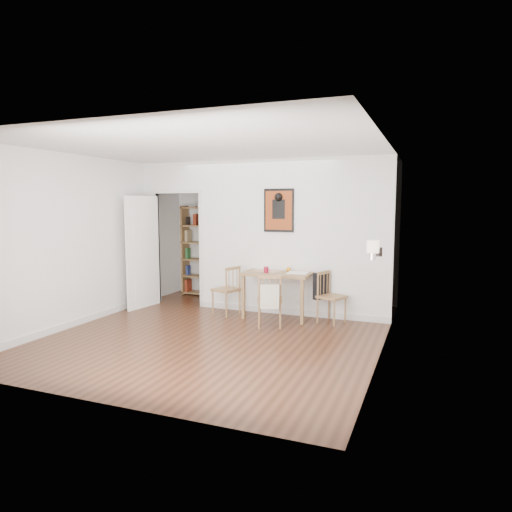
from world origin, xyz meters
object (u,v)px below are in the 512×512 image
at_px(orange_fruit, 289,269).
at_px(mantel_lamp, 373,248).
at_px(red_glass, 266,270).
at_px(bookshelf, 201,251).
at_px(ceramic_jar_a, 379,252).
at_px(chair_right, 331,296).
at_px(notebook, 298,273).
at_px(fireplace, 378,298).
at_px(chair_left, 226,290).
at_px(ceramic_jar_b, 379,251).
at_px(chair_front, 270,300).
at_px(dining_table, 278,278).

distance_m(orange_fruit, mantel_lamp, 2.04).
bearing_deg(mantel_lamp, red_glass, 150.09).
relative_size(bookshelf, ceramic_jar_a, 15.47).
relative_size(chair_right, mantel_lamp, 3.34).
bearing_deg(orange_fruit, red_glass, -140.20).
xyz_separation_m(bookshelf, notebook, (2.42, -1.23, -0.14)).
height_order(fireplace, orange_fruit, fireplace).
xyz_separation_m(chair_left, orange_fruit, (1.02, 0.25, 0.38)).
relative_size(orange_fruit, ceramic_jar_b, 0.72).
bearing_deg(fireplace, chair_front, 170.71).
height_order(orange_fruit, mantel_lamp, mantel_lamp).
bearing_deg(chair_front, orange_fruit, 84.15).
bearing_deg(chair_right, notebook, 179.21).
distance_m(red_glass, ceramic_jar_a, 1.97).
distance_m(mantel_lamp, ceramic_jar_b, 0.62).
bearing_deg(chair_right, red_glass, -173.53).
height_order(chair_left, chair_right, chair_left).
height_order(chair_left, ceramic_jar_a, ceramic_jar_a).
relative_size(fireplace, notebook, 3.91).
xyz_separation_m(chair_right, chair_front, (-0.81, -0.58, -0.00)).
xyz_separation_m(chair_front, fireplace, (1.62, -0.27, 0.20)).
relative_size(dining_table, chair_right, 1.37).
bearing_deg(notebook, fireplace, -32.15).
xyz_separation_m(chair_right, notebook, (-0.54, 0.01, 0.34)).
bearing_deg(orange_fruit, notebook, -32.66).
relative_size(red_glass, mantel_lamp, 0.41).
bearing_deg(ceramic_jar_a, chair_left, 166.48).
height_order(fireplace, ceramic_jar_a, ceramic_jar_a).
distance_m(bookshelf, mantel_lamp, 4.44).
height_order(bookshelf, mantel_lamp, bookshelf).
height_order(dining_table, chair_left, chair_left).
bearing_deg(ceramic_jar_a, bookshelf, 152.28).
bearing_deg(chair_left, dining_table, 7.89).
bearing_deg(dining_table, ceramic_jar_a, -23.78).
bearing_deg(notebook, chair_right, -0.79).
xyz_separation_m(notebook, mantel_lamp, (1.30, -1.16, 0.55)).
xyz_separation_m(chair_right, ceramic_jar_b, (0.77, -0.54, 0.79)).
bearing_deg(bookshelf, ceramic_jar_b, -25.48).
distance_m(dining_table, orange_fruit, 0.23).
relative_size(dining_table, mantel_lamp, 4.57).
bearing_deg(mantel_lamp, ceramic_jar_a, 86.58).
bearing_deg(bookshelf, chair_left, -48.45).
relative_size(chair_front, fireplace, 0.65).
distance_m(bookshelf, notebook, 2.72).
xyz_separation_m(bookshelf, red_glass, (1.92, -1.36, -0.10)).
distance_m(chair_right, ceramic_jar_a, 1.34).
bearing_deg(mantel_lamp, dining_table, 144.70).
bearing_deg(orange_fruit, dining_table, -138.26).
bearing_deg(mantel_lamp, orange_fruit, 139.37).
xyz_separation_m(red_glass, ceramic_jar_a, (1.82, -0.61, 0.42)).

